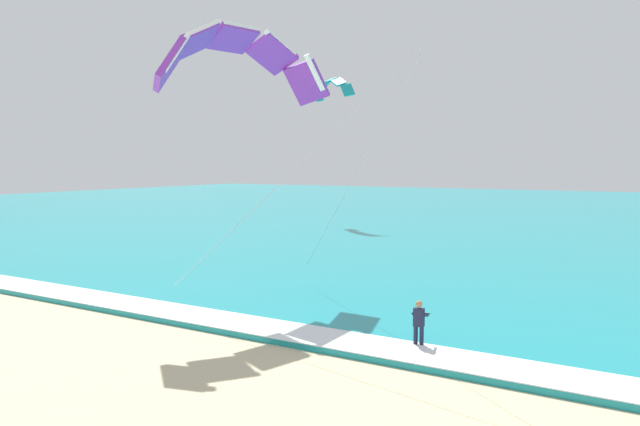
{
  "coord_description": "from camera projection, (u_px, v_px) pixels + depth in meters",
  "views": [
    {
      "loc": [
        7.74,
        -2.34,
        6.11
      ],
      "look_at": [
        -3.32,
        17.21,
        4.16
      ],
      "focal_mm": 31.89,
      "sensor_mm": 36.0,
      "label": 1
    }
  ],
  "objects": [
    {
      "name": "sea",
      "position": [
        567.0,
        213.0,
        69.85
      ],
      "size": [
        200.0,
        120.0,
        0.2
      ],
      "primitive_type": "cube",
      "color": "teal",
      "rests_on": "ground"
    },
    {
      "name": "surf_foam",
      "position": [
        363.0,
        344.0,
        18.66
      ],
      "size": [
        200.0,
        1.96,
        0.04
      ],
      "primitive_type": "cube",
      "color": "white",
      "rests_on": "sea"
    },
    {
      "name": "surfboard",
      "position": [
        418.0,
        351.0,
        18.55
      ],
      "size": [
        0.53,
        1.43,
        0.09
      ],
      "color": "yellow",
      "rests_on": "ground"
    },
    {
      "name": "kitesurfer",
      "position": [
        419.0,
        323.0,
        18.48
      ],
      "size": [
        0.55,
        0.54,
        1.69
      ],
      "color": "#191E38",
      "rests_on": "ground"
    },
    {
      "name": "kite_primary",
      "position": [
        240.0,
        56.0,
        24.83
      ],
      "size": [
        11.29,
        8.66,
        10.99
      ],
      "color": "purple"
    },
    {
      "name": "kite_distant",
      "position": [
        333.0,
        87.0,
        56.13
      ],
      "size": [
        5.41,
        3.64,
        2.16
      ],
      "color": "teal"
    }
  ]
}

